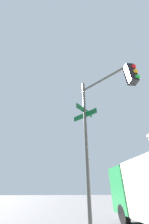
{
  "coord_description": "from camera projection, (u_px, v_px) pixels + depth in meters",
  "views": [
    {
      "loc": [
        -3.03,
        -7.71,
        1.76
      ],
      "look_at": [
        -6.51,
        -7.35,
        3.93
      ],
      "focal_mm": 20.07,
      "sensor_mm": 36.0,
      "label": 1
    }
  ],
  "objects": [
    {
      "name": "traffic_signal_near",
      "position": [
        105.0,
        109.0,
        4.39
      ],
      "size": [
        2.08,
        1.95,
        5.96
      ],
      "color": "#474C47",
      "rests_on": "ground_plane"
    }
  ]
}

